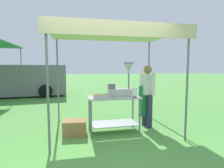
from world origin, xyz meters
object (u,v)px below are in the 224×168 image
Objects in this scene: donut_fryer at (122,84)px; van_grey at (13,80)px; menu_sign at (135,93)px; supply_crate at (75,128)px; vendor at (147,93)px; donut_tray at (102,96)px; stall_canopy at (113,36)px; donut_cart at (114,107)px.

van_grey is (-4.39, 6.30, -0.27)m from donut_fryer.
menu_sign reaches higher than supply_crate.
supply_crate is (-1.15, -0.09, -0.98)m from donut_fryer.
vendor is 8.00m from van_grey.
donut_tray is 0.49× the size of donut_fryer.
donut_tray is 0.73× the size of supply_crate.
donut_tray is at bearing -59.02° from van_grey.
menu_sign is (0.47, -0.28, -1.35)m from stall_canopy.
donut_fryer is 0.51× the size of vendor.
supply_crate is (-1.39, 0.17, -0.79)m from menu_sign.
menu_sign is 0.62m from vendor.
supply_crate is at bearing -179.12° from donut_cart.
van_grey is (-3.23, 6.38, 0.71)m from supply_crate.
stall_canopy is 1.18m from donut_fryer.
donut_fryer is 0.14× the size of van_grey.
donut_tray is at bearing -152.53° from stall_canopy.
menu_sign is (0.24, -0.25, -0.19)m from donut_fryer.
donut_cart is 0.77× the size of vendor.
menu_sign is at bearing -46.48° from donut_fryer.
van_grey is at bearing 125.23° from menu_sign.
vendor is at bearing 6.89° from supply_crate.
donut_tray is at bearing -167.77° from vendor.
vendor is at bearing 12.64° from donut_cart.
van_grey is at bearing 116.87° from supply_crate.
supply_crate is (-0.63, 0.04, -0.72)m from donut_tray.
van_grey reaches higher than donut_tray.
donut_tray is 7.50m from van_grey.
vendor is (0.94, 0.21, 0.29)m from donut_cart.
van_grey is at bearing 124.85° from donut_fryer.
donut_tray is at bearing -169.07° from donut_cart.
donut_fryer is at bearing -169.01° from vendor.
stall_canopy is 7.66m from van_grey.
donut_cart is 2.26× the size of supply_crate.
menu_sign reaches higher than donut_tray.
vendor is 2.02m from supply_crate.
vendor is (1.24, 0.27, 0.02)m from donut_tray.
donut_tray is 0.60m from donut_fryer.
stall_canopy reaches higher than supply_crate.
menu_sign is 0.04× the size of van_grey.
donut_fryer is 0.40m from menu_sign.
donut_fryer is at bearing 13.92° from donut_tray.
stall_canopy is 1.70m from donut_cart.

